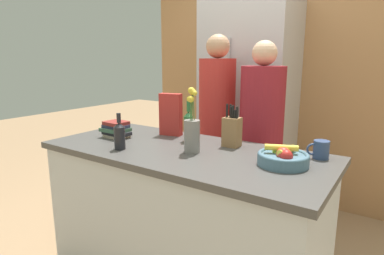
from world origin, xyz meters
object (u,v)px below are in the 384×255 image
(flower_vase, at_px, (192,131))
(bottle_oil, at_px, (120,135))
(fruit_bowl, at_px, (283,157))
(cereal_box, at_px, (171,115))
(bottle_vinegar, at_px, (188,125))
(coffee_mug, at_px, (321,150))
(refrigerator, at_px, (248,107))
(book_stack, at_px, (116,130))
(person_at_sink, at_px, (217,121))
(person_in_blue, at_px, (261,134))
(knife_block, at_px, (232,131))

(flower_vase, relative_size, bottle_oil, 1.72)
(fruit_bowl, relative_size, cereal_box, 0.87)
(bottle_vinegar, bearing_deg, bottle_oil, -119.78)
(fruit_bowl, distance_m, coffee_mug, 0.27)
(flower_vase, relative_size, bottle_vinegar, 1.42)
(coffee_mug, bearing_deg, fruit_bowl, -120.72)
(refrigerator, bearing_deg, bottle_vinegar, -86.12)
(coffee_mug, bearing_deg, book_stack, -167.44)
(refrigerator, relative_size, bottle_oil, 8.72)
(person_at_sink, bearing_deg, coffee_mug, -42.80)
(refrigerator, distance_m, person_in_blue, 0.75)
(knife_block, bearing_deg, bottle_oil, -140.46)
(knife_block, xyz_separation_m, flower_vase, (-0.14, -0.25, 0.03))
(cereal_box, height_order, book_stack, cereal_box)
(coffee_mug, relative_size, bottle_oil, 0.51)
(cereal_box, bearing_deg, bottle_vinegar, -18.73)
(knife_block, distance_m, bottle_vinegar, 0.31)
(refrigerator, xyz_separation_m, person_at_sink, (-0.02, -0.59, -0.06))
(refrigerator, height_order, knife_block, refrigerator)
(flower_vase, height_order, book_stack, flower_vase)
(bottle_vinegar, bearing_deg, person_in_blue, 58.89)
(knife_block, relative_size, bottle_vinegar, 0.99)
(knife_block, bearing_deg, person_in_blue, 89.45)
(coffee_mug, bearing_deg, bottle_vinegar, -173.98)
(book_stack, bearing_deg, person_in_blue, 42.32)
(knife_block, height_order, cereal_box, cereal_box)
(flower_vase, distance_m, coffee_mug, 0.74)
(book_stack, distance_m, person_at_sink, 0.86)
(fruit_bowl, relative_size, bottle_oil, 1.17)
(knife_block, xyz_separation_m, coffee_mug, (0.53, 0.05, -0.05))
(bottle_oil, bearing_deg, person_in_blue, 59.47)
(person_in_blue, bearing_deg, person_at_sink, -174.88)
(bottle_oil, bearing_deg, flower_vase, 25.74)
(cereal_box, distance_m, coffee_mug, 1.06)
(fruit_bowl, bearing_deg, coffee_mug, 59.28)
(refrigerator, distance_m, cereal_box, 1.09)
(flower_vase, bearing_deg, book_stack, 179.43)
(book_stack, distance_m, bottle_vinegar, 0.53)
(book_stack, xyz_separation_m, bottle_oil, (0.25, -0.20, 0.03))
(person_at_sink, bearing_deg, knife_block, -68.13)
(knife_block, height_order, bottle_oil, knife_block)
(person_in_blue, bearing_deg, book_stack, -126.98)
(cereal_box, relative_size, book_stack, 1.47)
(book_stack, relative_size, person_at_sink, 0.13)
(coffee_mug, xyz_separation_m, bottle_vinegar, (-0.84, -0.09, 0.06))
(coffee_mug, bearing_deg, refrigerator, 130.91)
(bottle_oil, relative_size, person_at_sink, 0.14)
(fruit_bowl, bearing_deg, cereal_box, 166.88)
(fruit_bowl, bearing_deg, person_in_blue, 120.48)
(bottle_vinegar, bearing_deg, knife_block, 7.23)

